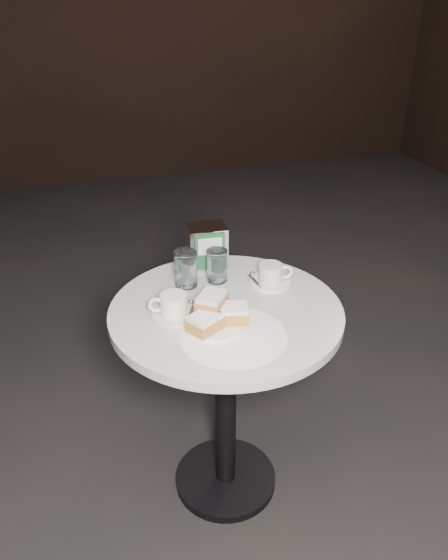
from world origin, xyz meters
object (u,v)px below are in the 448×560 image
coffee_cup_left (173,307)px  coffee_cup_right (271,275)px  napkin_dispenser (207,246)px  water_glass_right (217,266)px  cafe_table (226,361)px  water_glass_left (186,269)px  beignet_plate (216,316)px

coffee_cup_left → coffee_cup_right: coffee_cup_left is taller
coffee_cup_left → napkin_dispenser: (0.18, 0.27, 0.04)m
coffee_cup_left → napkin_dispenser: size_ratio=1.07×
water_glass_right → napkin_dispenser: napkin_dispenser is taller
cafe_table → water_glass_left: bearing=115.2°
water_glass_left → napkin_dispenser: napkin_dispenser is taller
coffee_cup_right → coffee_cup_left: bearing=-154.7°
coffee_cup_right → water_glass_left: bearing=174.7°
coffee_cup_right → water_glass_left: size_ratio=1.28×
coffee_cup_right → napkin_dispenser: 0.24m
beignet_plate → water_glass_right: bearing=72.9°
water_glass_left → coffee_cup_left: bearing=-115.3°
cafe_table → coffee_cup_left: coffee_cup_left is taller
water_glass_right → napkin_dispenser: (-0.00, 0.11, 0.02)m
coffee_cup_left → water_glass_right: size_ratio=1.47×
cafe_table → napkin_dispenser: napkin_dispenser is taller
cafe_table → coffee_cup_right: bearing=28.7°
water_glass_right → napkin_dispenser: bearing=91.8°
napkin_dispenser → coffee_cup_left: bearing=-118.3°
water_glass_left → napkin_dispenser: size_ratio=0.80×
beignet_plate → napkin_dispenser: napkin_dispenser is taller
coffee_cup_left → coffee_cup_right: bearing=26.4°
coffee_cup_left → water_glass_right: 0.25m
beignet_plate → coffee_cup_left: (-0.10, 0.09, -0.00)m
cafe_table → beignet_plate: beignet_plate is taller
water_glass_left → beignet_plate: bearing=-84.1°
beignet_plate → water_glass_right: size_ratio=1.98×
beignet_plate → water_glass_left: bearing=95.9°
water_glass_right → cafe_table: bearing=-97.7°
cafe_table → water_glass_right: size_ratio=6.92×
beignet_plate → coffee_cup_right: 0.30m
coffee_cup_left → napkin_dispenser: napkin_dispenser is taller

